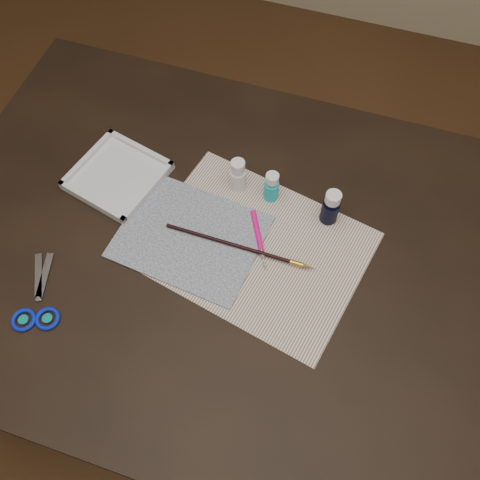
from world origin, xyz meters
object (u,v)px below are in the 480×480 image
(paper, at_px, (255,248))
(paint_bottle_white, at_px, (238,175))
(scissors, at_px, (36,292))
(canvas, at_px, (190,236))
(palette_tray, at_px, (117,175))
(paint_bottle_cyan, at_px, (272,187))
(paint_bottle_navy, at_px, (331,207))

(paper, xyz_separation_m, paint_bottle_white, (-0.08, 0.13, 0.04))
(paper, bearing_deg, paint_bottle_white, 121.11)
(scissors, bearing_deg, paper, -87.42)
(paper, xyz_separation_m, canvas, (-0.13, -0.02, 0.00))
(canvas, xyz_separation_m, palette_tray, (-0.20, 0.09, 0.01))
(paper, distance_m, paint_bottle_cyan, 0.13)
(paint_bottle_navy, bearing_deg, palette_tray, -174.85)
(paint_bottle_navy, xyz_separation_m, palette_tray, (-0.46, -0.04, -0.03))
(paper, xyz_separation_m, scissors, (-0.37, -0.22, 0.00))
(paint_bottle_cyan, bearing_deg, scissors, -135.90)
(paper, bearing_deg, scissors, -148.79)
(paint_bottle_cyan, bearing_deg, paper, -87.44)
(paint_bottle_cyan, distance_m, scissors, 0.51)
(paint_bottle_white, xyz_separation_m, palette_tray, (-0.25, -0.06, -0.03))
(canvas, relative_size, paint_bottle_cyan, 3.69)
(paint_bottle_white, distance_m, palette_tray, 0.26)
(scissors, bearing_deg, palette_tray, -35.59)
(paint_bottle_white, xyz_separation_m, scissors, (-0.29, -0.36, -0.04))
(paint_bottle_white, relative_size, paint_bottle_navy, 0.94)
(paint_bottle_cyan, xyz_separation_m, palette_tray, (-0.33, -0.06, -0.03))
(paint_bottle_cyan, height_order, scissors, paint_bottle_cyan)
(paint_bottle_white, bearing_deg, paint_bottle_navy, -5.47)
(paint_bottle_cyan, relative_size, paint_bottle_navy, 0.87)
(paper, height_order, paint_bottle_white, paint_bottle_white)
(paint_bottle_navy, height_order, palette_tray, paint_bottle_navy)
(paint_bottle_white, height_order, paint_bottle_cyan, paint_bottle_white)
(canvas, xyz_separation_m, paint_bottle_navy, (0.26, 0.13, 0.04))
(paper, relative_size, paint_bottle_white, 5.14)
(paint_bottle_cyan, bearing_deg, paint_bottle_navy, -6.75)
(canvas, relative_size, scissors, 1.54)
(paper, height_order, palette_tray, palette_tray)
(scissors, bearing_deg, paint_bottle_navy, -84.16)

